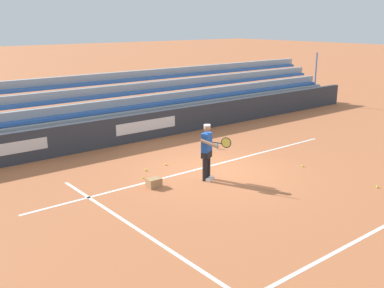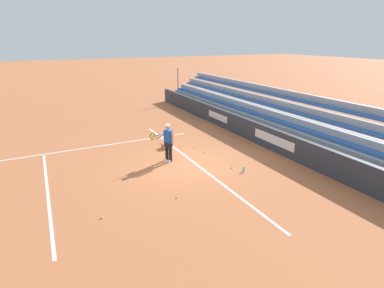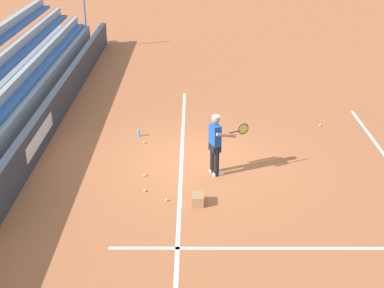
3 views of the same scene
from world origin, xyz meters
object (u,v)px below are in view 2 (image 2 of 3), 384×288
at_px(tennis_ball_far_left, 102,217).
at_px(tennis_ball_on_baseline, 177,197).
at_px(tennis_ball_far_right, 204,152).
at_px(water_bottle, 244,169).
at_px(tennis_player, 168,142).
at_px(tennis_ball_toward_net, 180,146).
at_px(ball_box_cardboard, 165,146).
at_px(tennis_ball_midcourt, 232,167).
at_px(tennis_ball_by_box, 195,147).

bearing_deg(tennis_ball_far_left, tennis_ball_on_baseline, -87.63).
relative_size(tennis_ball_far_right, water_bottle, 0.30).
bearing_deg(tennis_player, water_bottle, -137.04).
xyz_separation_m(tennis_player, tennis_ball_toward_net, (1.47, -1.28, -0.86)).
bearing_deg(ball_box_cardboard, tennis_player, 162.73).
height_order(tennis_ball_on_baseline, tennis_ball_toward_net, same).
distance_m(tennis_ball_on_baseline, water_bottle, 3.47).
height_order(tennis_ball_midcourt, tennis_ball_by_box, same).
xyz_separation_m(tennis_ball_far_left, water_bottle, (0.85, -5.97, 0.08)).
distance_m(tennis_ball_far_right, water_bottle, 2.72).
distance_m(tennis_ball_far_left, tennis_ball_toward_net, 6.89).
distance_m(tennis_ball_by_box, water_bottle, 3.56).
relative_size(tennis_ball_far_left, tennis_ball_on_baseline, 1.00).
height_order(tennis_player, tennis_ball_far_left, tennis_player).
xyz_separation_m(tennis_ball_midcourt, water_bottle, (-0.53, -0.22, 0.08)).
distance_m(tennis_player, tennis_ball_midcourt, 3.04).
relative_size(tennis_ball_midcourt, tennis_ball_toward_net, 1.00).
distance_m(tennis_player, tennis_ball_far_left, 5.02).
bearing_deg(tennis_ball_by_box, tennis_ball_midcourt, -174.92).
distance_m(tennis_ball_toward_net, water_bottle, 4.14).
height_order(tennis_ball_midcourt, tennis_ball_far_right, same).
relative_size(tennis_ball_on_baseline, tennis_ball_toward_net, 1.00).
bearing_deg(tennis_ball_midcourt, tennis_ball_on_baseline, 111.83).
xyz_separation_m(ball_box_cardboard, tennis_ball_far_left, (-4.98, 4.12, -0.10)).
bearing_deg(tennis_ball_toward_net, tennis_player, 138.91).
height_order(tennis_ball_far_left, water_bottle, water_bottle).
relative_size(ball_box_cardboard, water_bottle, 1.82).
bearing_deg(tennis_ball_on_baseline, ball_box_cardboard, -17.54).
relative_size(tennis_ball_midcourt, tennis_ball_on_baseline, 1.00).
distance_m(tennis_ball_midcourt, tennis_ball_on_baseline, 3.41).
xyz_separation_m(tennis_ball_on_baseline, tennis_ball_toward_net, (4.74, -2.32, 0.00)).
bearing_deg(tennis_player, tennis_ball_far_left, 133.00).
bearing_deg(tennis_ball_far_right, tennis_ball_by_box, 5.05).
xyz_separation_m(tennis_ball_far_left, tennis_ball_toward_net, (4.84, -4.90, 0.00)).
distance_m(tennis_ball_midcourt, tennis_ball_far_right, 2.16).
height_order(tennis_ball_far_right, tennis_ball_by_box, same).
bearing_deg(water_bottle, tennis_ball_by_box, 7.92).
height_order(tennis_ball_by_box, tennis_ball_toward_net, same).
distance_m(tennis_player, ball_box_cardboard, 1.85).
xyz_separation_m(tennis_ball_on_baseline, water_bottle, (0.74, -3.39, 0.08)).
bearing_deg(tennis_ball_by_box, tennis_player, 118.15).
distance_m(ball_box_cardboard, tennis_ball_toward_net, 0.80).
bearing_deg(tennis_ball_far_left, tennis_ball_midcourt, -76.53).
bearing_deg(tennis_ball_toward_net, tennis_ball_midcourt, -166.25).
bearing_deg(tennis_ball_on_baseline, tennis_ball_far_left, 92.37).
bearing_deg(tennis_player, ball_box_cardboard, -17.27).
relative_size(tennis_player, tennis_ball_far_right, 25.98).
height_order(tennis_ball_midcourt, tennis_ball_toward_net, same).
bearing_deg(tennis_ball_midcourt, tennis_ball_far_right, 5.09).
bearing_deg(tennis_ball_on_baseline, tennis_ball_far_right, -41.00).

